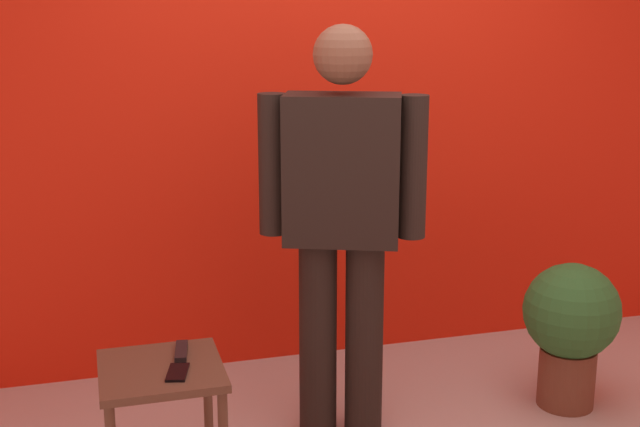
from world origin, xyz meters
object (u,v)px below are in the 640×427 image
Objects in this scene: cell_phone at (178,372)px; potted_plant at (571,323)px; standing_person at (342,215)px; tv_remote at (181,351)px; side_table at (162,392)px.

potted_plant is at bearing 25.04° from cell_phone.
cell_phone is (-0.74, -0.41, -0.43)m from standing_person.
potted_plant is (1.79, 0.18, -0.15)m from tv_remote.
cell_phone is 1.86m from potted_plant.
standing_person is 10.31× the size of tv_remote.
side_table is at bearing -122.75° from tv_remote.
standing_person is 0.85m from tv_remote.
side_table is (-0.79, -0.33, -0.54)m from standing_person.
side_table is 0.14m from cell_phone.
tv_remote reaches higher than cell_phone.
potted_plant reaches higher than tv_remote.
standing_person is 1.23m from potted_plant.
potted_plant is (1.88, 0.28, -0.04)m from side_table.
potted_plant reaches higher than side_table.
cell_phone is 0.85× the size of tv_remote.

